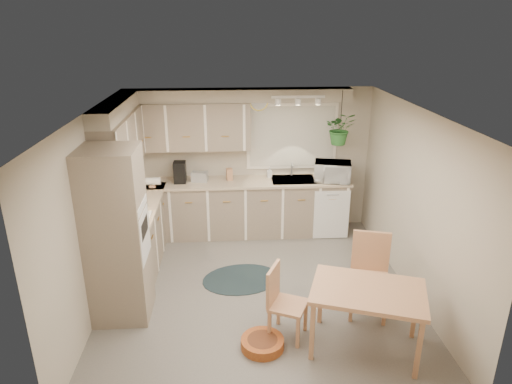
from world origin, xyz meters
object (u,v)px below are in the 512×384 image
(braided_rug, at_px, (241,279))
(pet_bed, at_px, (262,343))
(microwave, at_px, (333,169))
(chair_left, at_px, (288,303))
(dining_table, at_px, (366,319))
(chair_back, at_px, (370,277))

(braided_rug, bearing_deg, pet_bed, -82.74)
(braided_rug, bearing_deg, microwave, 42.20)
(chair_left, relative_size, microwave, 1.49)
(dining_table, xyz_separation_m, chair_left, (-0.81, 0.26, 0.06))
(chair_left, bearing_deg, microwave, -177.24)
(microwave, bearing_deg, chair_left, -99.16)
(chair_left, bearing_deg, dining_table, 96.66)
(dining_table, bearing_deg, pet_bed, 176.56)
(chair_left, xyz_separation_m, microwave, (1.05, 2.64, 0.71))
(dining_table, relative_size, chair_back, 1.16)
(braided_rug, distance_m, microwave, 2.36)
(chair_left, relative_size, braided_rug, 0.79)
(dining_table, height_order, microwave, microwave)
(chair_left, distance_m, microwave, 2.93)
(chair_left, xyz_separation_m, chair_back, (1.03, 0.35, 0.08))
(dining_table, xyz_separation_m, pet_bed, (-1.11, 0.07, -0.31))
(chair_back, bearing_deg, dining_table, 85.58)
(chair_back, distance_m, braided_rug, 1.82)
(chair_back, height_order, braided_rug, chair_back)
(pet_bed, bearing_deg, chair_left, 32.39)
(braided_rug, height_order, microwave, microwave)
(dining_table, bearing_deg, braided_rug, 130.76)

